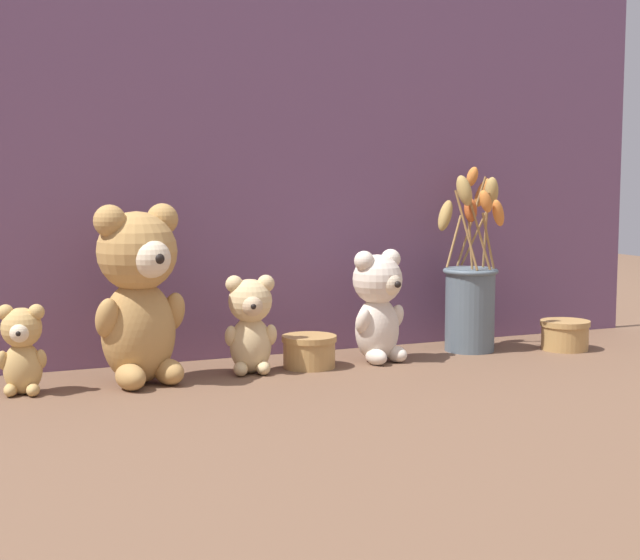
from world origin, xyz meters
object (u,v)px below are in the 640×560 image
teddy_bear_medium (378,304)px  decorative_tin_short (309,351)px  teddy_bear_small (251,322)px  decorative_tin_tall (565,335)px  flower_vase (471,292)px  teddy_bear_tiny (22,348)px  teddy_bear_large (139,291)px

teddy_bear_medium → decorative_tin_short: bearing=179.3°
teddy_bear_small → decorative_tin_short: size_ratio=1.74×
decorative_tin_tall → flower_vase: bearing=160.1°
teddy_bear_tiny → decorative_tin_tall: teddy_bear_tiny is taller
teddy_bear_medium → teddy_bear_small: teddy_bear_medium is taller
teddy_bear_large → teddy_bear_medium: teddy_bear_large is taller
flower_vase → decorative_tin_tall: 0.20m
decorative_tin_tall → teddy_bear_tiny: bearing=179.2°
teddy_bear_large → teddy_bear_small: teddy_bear_large is taller
teddy_bear_large → flower_vase: bearing=3.9°
decorative_tin_short → teddy_bear_small: bearing=-176.3°
decorative_tin_tall → decorative_tin_short: (-0.50, 0.03, 0.00)m
teddy_bear_large → teddy_bear_medium: size_ratio=1.43×
teddy_bear_tiny → flower_vase: size_ratio=0.40×
teddy_bear_small → flower_vase: 0.44m
teddy_bear_medium → teddy_bear_tiny: (-0.59, -0.02, -0.03)m
teddy_bear_large → teddy_bear_small: bearing=2.5°
teddy_bear_large → teddy_bear_tiny: size_ratio=2.07×
teddy_bear_medium → flower_vase: bearing=8.2°
teddy_bear_large → teddy_bear_medium: (0.42, 0.01, -0.04)m
teddy_bear_medium → teddy_bear_small: size_ratio=1.21×
teddy_bear_medium → teddy_bear_small: (-0.23, -0.01, -0.02)m
teddy_bear_large → decorative_tin_short: bearing=3.0°
teddy_bear_tiny → teddy_bear_large: bearing=1.3°
teddy_bear_medium → flower_vase: size_ratio=0.57×
teddy_bear_small → teddy_bear_large: bearing=-177.5°
teddy_bear_large → decorative_tin_short: teddy_bear_large is taller
teddy_bear_small → flower_vase: flower_vase is taller
teddy_bear_medium → teddy_bear_tiny: 0.60m
teddy_bear_medium → decorative_tin_tall: (0.37, -0.03, -0.07)m
teddy_bear_tiny → decorative_tin_short: (0.47, 0.02, -0.04)m
teddy_bear_medium → flower_vase: (0.20, 0.03, 0.01)m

